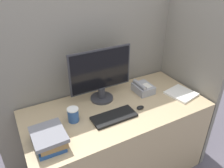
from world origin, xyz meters
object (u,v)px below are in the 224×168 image
(desk_telephone, at_px, (143,88))
(monitor, at_px, (101,75))
(coffee_cup, at_px, (73,115))
(keyboard, at_px, (114,117))
(mouse, at_px, (140,108))
(book_stack, at_px, (50,138))

(desk_telephone, bearing_deg, monitor, 168.59)
(coffee_cup, bearing_deg, desk_telephone, 7.39)
(keyboard, relative_size, mouse, 5.28)
(mouse, distance_m, coffee_cup, 0.57)
(monitor, xyz_separation_m, mouse, (0.22, -0.30, -0.23))
(book_stack, xyz_separation_m, desk_telephone, (0.96, 0.25, -0.01))
(mouse, bearing_deg, coffee_cup, 167.80)
(book_stack, distance_m, desk_telephone, 1.00)
(mouse, bearing_deg, book_stack, -177.20)
(book_stack, bearing_deg, desk_telephone, 14.78)
(monitor, relative_size, book_stack, 2.02)
(coffee_cup, height_order, desk_telephone, coffee_cup)
(coffee_cup, relative_size, book_stack, 0.41)
(monitor, distance_m, keyboard, 0.38)
(monitor, height_order, desk_telephone, monitor)
(keyboard, relative_size, book_stack, 1.29)
(book_stack, bearing_deg, mouse, 2.80)
(book_stack, bearing_deg, keyboard, 4.22)
(mouse, relative_size, coffee_cup, 0.59)
(mouse, height_order, book_stack, book_stack)
(mouse, xyz_separation_m, book_stack, (-0.79, -0.04, 0.04))
(mouse, distance_m, book_stack, 0.79)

